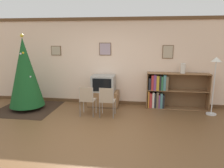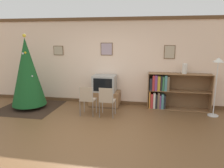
% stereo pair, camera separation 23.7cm
% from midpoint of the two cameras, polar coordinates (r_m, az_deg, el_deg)
% --- Properties ---
extents(ground_plane, '(24.00, 24.00, 0.00)m').
position_cam_midpoint_polar(ground_plane, '(4.96, -7.17, -13.13)').
color(ground_plane, brown).
extents(wall_back, '(8.94, 0.11, 2.70)m').
position_cam_midpoint_polar(wall_back, '(6.91, -2.03, 5.85)').
color(wall_back, beige).
rests_on(wall_back, ground_plane).
extents(area_rug, '(1.69, 1.70, 0.01)m').
position_cam_midpoint_polar(area_rug, '(7.12, -21.99, -5.97)').
color(area_rug, '#332319').
rests_on(area_rug, ground_plane).
extents(christmas_tree, '(1.00, 1.00, 2.19)m').
position_cam_midpoint_polar(christmas_tree, '(6.87, -22.71, 2.75)').
color(christmas_tree, maroon).
rests_on(christmas_tree, area_rug).
extents(tv_console, '(0.93, 0.55, 0.47)m').
position_cam_midpoint_polar(tv_console, '(6.81, -3.23, -3.82)').
color(tv_console, brown).
rests_on(tv_console, ground_plane).
extents(television, '(0.69, 0.51, 0.50)m').
position_cam_midpoint_polar(television, '(6.69, -3.28, 0.16)').
color(television, '#9E9E99').
rests_on(television, tv_console).
extents(folding_chair_left, '(0.40, 0.40, 0.82)m').
position_cam_midpoint_polar(folding_chair_left, '(5.94, -7.65, -3.96)').
color(folding_chair_left, tan).
rests_on(folding_chair_left, ground_plane).
extents(folding_chair_right, '(0.40, 0.40, 0.82)m').
position_cam_midpoint_polar(folding_chair_right, '(5.81, -2.48, -4.21)').
color(folding_chair_right, tan).
rests_on(folding_chair_right, ground_plane).
extents(bookshelf, '(1.80, 0.36, 1.07)m').
position_cam_midpoint_polar(bookshelf, '(6.72, 12.81, -1.76)').
color(bookshelf, olive).
rests_on(bookshelf, ground_plane).
extents(vase, '(0.14, 0.14, 0.29)m').
position_cam_midpoint_polar(vase, '(6.67, 17.08, 3.97)').
color(vase, silver).
rests_on(vase, bookshelf).
extents(standing_lamp, '(0.28, 0.28, 1.59)m').
position_cam_midpoint_polar(standing_lamp, '(6.41, 24.43, 3.12)').
color(standing_lamp, silver).
rests_on(standing_lamp, ground_plane).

